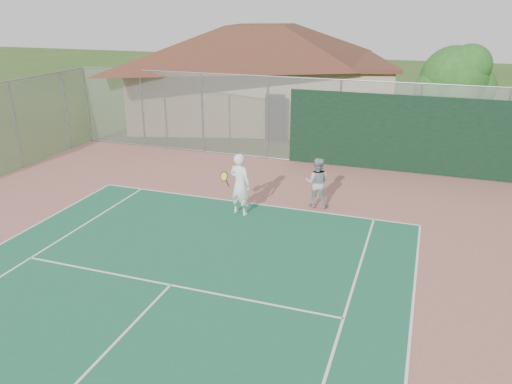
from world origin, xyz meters
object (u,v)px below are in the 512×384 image
tree (456,82)px  player_grey_back (317,183)px  bleachers (165,120)px  player_white_front (240,185)px  clubhouse (261,64)px

tree → player_grey_back: size_ratio=2.86×
bleachers → player_white_front: (7.68, -9.14, 0.42)m
player_white_front → player_grey_back: player_white_front is taller
clubhouse → player_white_front: size_ratio=8.26×
player_white_front → player_grey_back: 2.57m
player_white_front → player_grey_back: (2.15, 1.39, -0.17)m
clubhouse → player_white_front: bearing=-89.8°
clubhouse → player_grey_back: size_ratio=9.89×
clubhouse → bleachers: size_ratio=5.05×
player_white_front → player_grey_back: size_ratio=1.20×
bleachers → clubhouse: bearing=32.8°
clubhouse → player_white_front: clubhouse is taller
bleachers → player_white_front: player_white_front is taller
bleachers → player_grey_back: 12.52m
bleachers → player_grey_back: player_grey_back is taller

